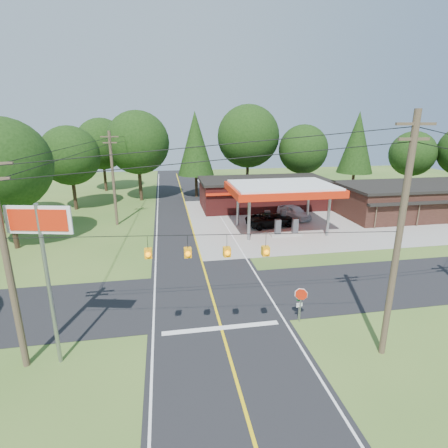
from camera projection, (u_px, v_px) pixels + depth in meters
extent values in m
plane|color=#396021|center=(212.00, 297.00, 22.68)|extent=(120.00, 120.00, 0.00)
cube|color=black|center=(212.00, 297.00, 22.68)|extent=(8.00, 120.00, 0.02)
cube|color=black|center=(212.00, 297.00, 22.68)|extent=(70.00, 7.00, 0.02)
cube|color=yellow|center=(212.00, 297.00, 22.68)|extent=(0.15, 110.00, 0.00)
cylinder|color=gray|center=(249.00, 219.00, 32.81)|extent=(0.28, 0.28, 4.20)
cylinder|color=gray|center=(238.00, 207.00, 37.53)|extent=(0.28, 0.28, 4.20)
cylinder|color=gray|center=(329.00, 215.00, 34.12)|extent=(0.28, 0.28, 4.20)
cylinder|color=gray|center=(308.00, 204.00, 38.84)|extent=(0.28, 0.28, 4.20)
cube|color=red|center=(282.00, 189.00, 35.18)|extent=(10.60, 7.40, 0.70)
cube|color=white|center=(282.00, 185.00, 35.07)|extent=(10.00, 7.00, 0.25)
cube|color=#9E9B93|center=(286.00, 234.00, 34.69)|extent=(3.20, 0.90, 0.22)
cube|color=#3F3F44|center=(278.00, 227.00, 34.31)|extent=(0.55, 0.45, 1.50)
cube|color=#3F3F44|center=(295.00, 226.00, 34.61)|extent=(0.55, 0.45, 1.50)
cube|color=#9E9B93|center=(275.00, 224.00, 38.09)|extent=(3.20, 0.90, 0.22)
cube|color=#3F3F44|center=(267.00, 217.00, 37.71)|extent=(0.55, 0.45, 1.50)
cube|color=#3F3F44|center=(283.00, 216.00, 38.00)|extent=(0.55, 0.45, 1.50)
cube|color=#591B19|center=(263.00, 194.00, 45.53)|extent=(16.00, 7.00, 3.50)
cube|color=black|center=(264.00, 180.00, 44.99)|extent=(16.40, 7.40, 0.30)
cube|color=red|center=(272.00, 192.00, 41.86)|extent=(16.00, 0.50, 0.25)
cube|color=black|center=(424.00, 201.00, 41.88)|extent=(20.00, 8.00, 3.50)
cube|color=black|center=(427.00, 185.00, 41.33)|extent=(20.40, 8.40, 0.30)
cylinder|color=#473828|center=(398.00, 243.00, 15.66)|extent=(0.30, 0.30, 11.50)
cube|color=#473828|center=(416.00, 124.00, 14.18)|extent=(1.80, 0.12, 0.12)
cube|color=#473828|center=(414.00, 139.00, 14.35)|extent=(1.40, 0.12, 0.12)
cylinder|color=#473828|center=(8.00, 267.00, 14.97)|extent=(0.30, 0.30, 10.00)
cylinder|color=#473828|center=(113.00, 179.00, 36.93)|extent=(0.30, 0.30, 10.00)
cube|color=#473828|center=(109.00, 137.00, 35.66)|extent=(1.80, 0.12, 0.12)
cube|color=#473828|center=(110.00, 143.00, 35.84)|extent=(1.40, 0.12, 0.12)
cylinder|color=#473828|center=(138.00, 163.00, 53.29)|extent=(0.30, 0.30, 9.50)
cube|color=orange|center=(148.00, 253.00, 15.14)|extent=(0.32, 0.32, 0.42)
cube|color=orange|center=(188.00, 253.00, 15.23)|extent=(0.32, 0.32, 0.42)
cube|color=orange|center=(227.00, 252.00, 15.32)|extent=(0.32, 0.32, 0.42)
cube|color=orange|center=(265.00, 251.00, 15.41)|extent=(0.32, 0.32, 0.42)
cylinder|color=#332316|center=(75.00, 194.00, 44.36)|extent=(0.44, 0.44, 3.96)
sphere|color=black|center=(70.00, 156.00, 42.97)|extent=(7.26, 7.26, 7.26)
cylinder|color=#332316|center=(141.00, 184.00, 49.34)|extent=(0.44, 0.44, 4.68)
sphere|color=black|center=(138.00, 143.00, 47.70)|extent=(8.58, 8.58, 8.58)
cylinder|color=#332316|center=(196.00, 182.00, 51.65)|extent=(0.44, 0.44, 4.32)
cone|color=black|center=(195.00, 143.00, 50.03)|extent=(5.28, 5.28, 9.00)
cylinder|color=#332316|center=(247.00, 177.00, 53.81)|extent=(0.44, 0.44, 5.04)
sphere|color=black|center=(248.00, 136.00, 52.04)|extent=(9.24, 9.24, 9.24)
cylinder|color=#332316|center=(301.00, 182.00, 53.38)|extent=(0.44, 0.44, 3.96)
sphere|color=black|center=(303.00, 149.00, 52.00)|extent=(7.26, 7.26, 7.26)
cylinder|color=#332316|center=(353.00, 180.00, 53.70)|extent=(0.44, 0.44, 4.32)
cone|color=black|center=(357.00, 142.00, 52.09)|extent=(5.28, 5.28, 9.00)
cylinder|color=#332316|center=(408.00, 183.00, 53.23)|extent=(0.44, 0.44, 3.60)
sphere|color=black|center=(412.00, 154.00, 51.97)|extent=(6.60, 6.60, 6.60)
cylinder|color=#332316|center=(13.00, 225.00, 30.76)|extent=(0.44, 0.44, 4.32)
sphere|color=black|center=(3.00, 165.00, 29.25)|extent=(7.92, 7.92, 7.92)
cylinder|color=#332316|center=(105.00, 178.00, 55.96)|extent=(0.44, 0.44, 4.32)
sphere|color=black|center=(102.00, 144.00, 54.45)|extent=(7.92, 7.92, 7.92)
imported|color=black|center=(272.00, 220.00, 37.55)|extent=(6.25, 6.25, 1.52)
imported|color=silver|center=(294.00, 212.00, 40.47)|extent=(5.89, 5.89, 1.56)
cylinder|color=gray|center=(49.00, 288.00, 15.54)|extent=(0.18, 0.18, 7.74)
cube|color=white|center=(38.00, 220.00, 14.63)|extent=(2.82, 0.71, 1.22)
cube|color=red|center=(38.00, 220.00, 14.59)|extent=(2.48, 0.62, 0.94)
cylinder|color=gray|center=(300.00, 306.00, 19.63)|extent=(0.07, 0.07, 2.05)
cylinder|color=gray|center=(299.00, 305.00, 19.85)|extent=(0.06, 0.06, 1.90)
cube|color=#0C591E|center=(300.00, 297.00, 19.66)|extent=(0.39, 0.11, 0.39)
cube|color=white|center=(299.00, 305.00, 19.80)|extent=(0.39, 0.11, 0.26)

